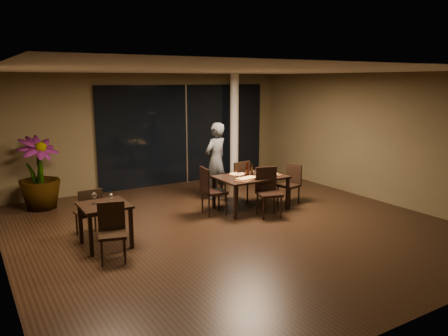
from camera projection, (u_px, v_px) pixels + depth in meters
ground at (232, 227)px, 8.57m from camera, size 8.00×8.00×0.00m
wall_back at (151, 130)px, 11.66m from camera, size 8.00×0.10×3.00m
wall_front at (426, 201)px, 4.89m from camera, size 8.00×0.10×3.00m
wall_right at (376, 137)px, 10.35m from camera, size 0.10×8.00×3.00m
ceiling at (232, 69)px, 7.97m from camera, size 8.00×8.00×0.04m
window_panel at (186, 134)px, 12.12m from camera, size 5.00×0.06×2.70m
column at (234, 127)px, 12.55m from camera, size 0.24×0.24×3.00m
main_table at (251, 179)px, 9.62m from camera, size 1.50×1.00×0.75m
side_table at (105, 211)px, 7.47m from camera, size 0.80×0.80×0.75m
chair_main_far at (239, 179)px, 10.16m from camera, size 0.49×0.49×0.99m
chair_main_near at (268, 189)px, 9.20m from camera, size 0.59×0.59×1.02m
chair_main_left at (210, 188)px, 9.24m from camera, size 0.53×0.53×1.03m
chair_main_right at (291, 182)px, 10.14m from camera, size 0.50×0.50×0.91m
chair_side_far at (89, 210)px, 7.91m from camera, size 0.44×0.44×0.92m
chair_side_near at (112, 228)px, 6.93m from camera, size 0.53×0.53×0.92m
diner at (216, 161)px, 10.43m from camera, size 0.73×0.61×1.84m
potted_plant at (39, 173)px, 9.62m from camera, size 1.18×1.18×1.62m
pizza_board_left at (247, 179)px, 9.28m from camera, size 0.66×0.52×0.01m
pizza_board_right at (268, 176)px, 9.59m from camera, size 0.62×0.35×0.01m
oblong_pizza_left at (247, 178)px, 9.27m from camera, size 0.46×0.26×0.02m
oblong_pizza_right at (268, 175)px, 9.59m from camera, size 0.47×0.28×0.02m
round_pizza at (237, 174)px, 9.75m from camera, size 0.33×0.33×0.01m
bottle_a at (248, 169)px, 9.62m from camera, size 0.06×0.06×0.29m
bottle_b at (252, 170)px, 9.63m from camera, size 0.06×0.06×0.26m
bottle_c at (247, 168)px, 9.64m from camera, size 0.07×0.07×0.31m
tumbler_left at (239, 175)px, 9.51m from camera, size 0.08×0.08×0.10m
tumbler_right at (255, 173)px, 9.77m from camera, size 0.07×0.07×0.08m
napkin_near at (273, 173)px, 9.85m from camera, size 0.20×0.15×0.01m
napkin_far at (265, 172)px, 10.01m from camera, size 0.21×0.17×0.01m
wine_glass_a at (94, 198)px, 7.43m from camera, size 0.09×0.09×0.19m
wine_glass_b at (111, 199)px, 7.44m from camera, size 0.08×0.08×0.17m
side_napkin at (111, 205)px, 7.34m from camera, size 0.18×0.12×0.01m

